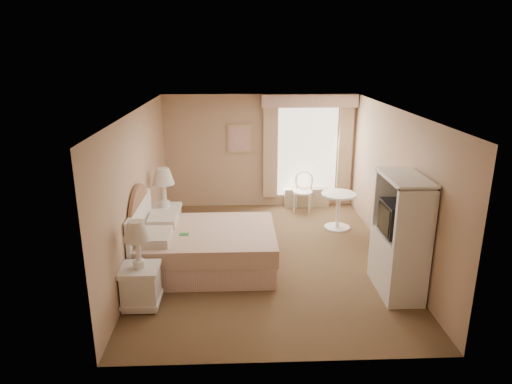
{
  "coord_description": "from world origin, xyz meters",
  "views": [
    {
      "loc": [
        -0.49,
        -7.11,
        3.41
      ],
      "look_at": [
        -0.19,
        0.3,
        1.08
      ],
      "focal_mm": 32.0,
      "sensor_mm": 36.0,
      "label": 1
    }
  ],
  "objects_px": {
    "nightstand_near": "(140,276)",
    "round_table": "(338,205)",
    "bed": "(200,247)",
    "nightstand_far": "(165,214)",
    "armoire": "(399,245)",
    "cafe_chair": "(303,188)"
  },
  "relations": [
    {
      "from": "cafe_chair",
      "to": "armoire",
      "type": "relative_size",
      "value": 0.5
    },
    {
      "from": "bed",
      "to": "nightstand_far",
      "type": "bearing_deg",
      "value": 121.56
    },
    {
      "from": "armoire",
      "to": "nightstand_far",
      "type": "bearing_deg",
      "value": 150.87
    },
    {
      "from": "bed",
      "to": "nightstand_near",
      "type": "relative_size",
      "value": 1.75
    },
    {
      "from": "bed",
      "to": "round_table",
      "type": "distance_m",
      "value": 3.06
    },
    {
      "from": "nightstand_near",
      "to": "round_table",
      "type": "height_order",
      "value": "nightstand_near"
    },
    {
      "from": "round_table",
      "to": "armoire",
      "type": "relative_size",
      "value": 0.41
    },
    {
      "from": "bed",
      "to": "nightstand_near",
      "type": "xyz_separation_m",
      "value": [
        -0.72,
        -1.15,
        0.11
      ]
    },
    {
      "from": "nightstand_near",
      "to": "round_table",
      "type": "relative_size",
      "value": 1.72
    },
    {
      "from": "round_table",
      "to": "armoire",
      "type": "distance_m",
      "value": 2.51
    },
    {
      "from": "nightstand_near",
      "to": "armoire",
      "type": "bearing_deg",
      "value": 4.61
    },
    {
      "from": "round_table",
      "to": "bed",
      "type": "bearing_deg",
      "value": -148.08
    },
    {
      "from": "nightstand_far",
      "to": "armoire",
      "type": "distance_m",
      "value": 4.19
    },
    {
      "from": "bed",
      "to": "round_table",
      "type": "height_order",
      "value": "bed"
    },
    {
      "from": "bed",
      "to": "armoire",
      "type": "distance_m",
      "value": 3.07
    },
    {
      "from": "armoire",
      "to": "bed",
      "type": "bearing_deg",
      "value": 163.68
    },
    {
      "from": "nightstand_near",
      "to": "cafe_chair",
      "type": "distance_m",
      "value": 4.73
    },
    {
      "from": "cafe_chair",
      "to": "round_table",
      "type": "bearing_deg",
      "value": -47.26
    },
    {
      "from": "bed",
      "to": "armoire",
      "type": "bearing_deg",
      "value": -16.32
    },
    {
      "from": "cafe_chair",
      "to": "armoire",
      "type": "height_order",
      "value": "armoire"
    },
    {
      "from": "armoire",
      "to": "round_table",
      "type": "bearing_deg",
      "value": 97.78
    },
    {
      "from": "bed",
      "to": "nightstand_far",
      "type": "relative_size",
      "value": 1.61
    }
  ]
}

